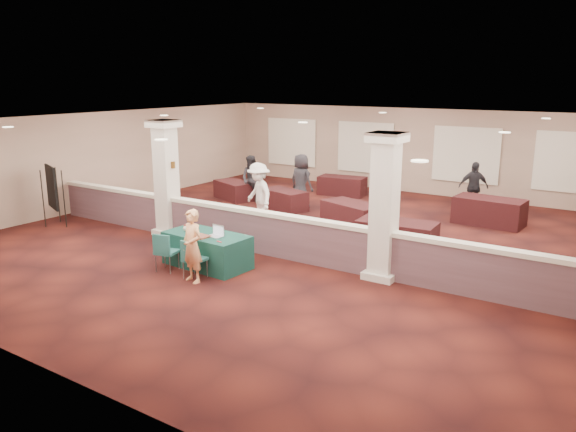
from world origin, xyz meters
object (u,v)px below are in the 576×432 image
Objects in this scene: easel_board at (52,188)px; far_table_back_left at (234,190)px; conf_chair_main at (192,256)px; far_table_back_right at (489,211)px; far_table_front_left at (284,200)px; near_table at (207,250)px; attendee_d at (301,181)px; far_table_front_right at (397,236)px; far_table_front_center at (352,215)px; far_table_back_center at (342,186)px; attendee_a at (252,179)px; conf_chair_side at (165,249)px; attendee_b at (259,194)px; attendee_c at (473,187)px; woman at (192,246)px.

easel_board is 6.31m from far_table_back_left.
conf_chair_main is 0.44× the size of far_table_back_right.
far_table_front_left is 2.46m from far_table_back_left.
attendee_d is at bearing 106.47° from near_table.
far_table_front_right is 0.97× the size of far_table_back_right.
far_table_front_right reaches higher than far_table_front_center.
far_table_back_left is at bearing -135.77° from far_table_back_center.
far_table_front_right is 1.16× the size of attendee_a.
attendee_d is (-1.48, 6.50, 0.52)m from near_table.
conf_chair_main is at bearing 11.93° from easel_board.
near_table is 2.26× the size of conf_chair_side.
far_table_front_center is at bearing 79.77° from near_table.
far_table_front_left is at bearing 104.43° from conf_chair_main.
attendee_b is at bearing -76.74° from far_table_front_left.
attendee_c is (4.87, 5.25, -0.11)m from attendee_b.
far_table_front_right is at bearing -126.10° from attendee_c.
attendee_b reaches higher than near_table.
far_table_back_left is at bearing 166.97° from attendee_b.
far_table_front_right is 4.54m from attendee_b.
far_table_back_center is (-1.25, 9.06, -0.04)m from near_table.
far_table_front_right is at bearing 53.54° from conf_chair_main.
woman is (0.97, -0.13, 0.27)m from conf_chair_side.
attendee_c reaches higher than near_table.
far_table_back_center is (5.03, 8.75, -0.80)m from easel_board.
easel_board is at bearing 156.19° from conf_chair_side.
conf_chair_side is at bearing -85.91° from far_table_back_center.
conf_chair_side is at bearing -78.16° from attendee_a.
far_table_front_center is 1.01× the size of attendee_d.
conf_chair_side reaches higher than far_table_front_right.
far_table_back_left is 0.88× the size of attendee_d.
attendee_c is (9.90, 8.69, -0.32)m from easel_board.
far_table_back_left is (-3.64, 7.02, -0.21)m from conf_chair_side.
easel_board is 1.05× the size of far_table_back_center.
conf_chair_side is 0.48× the size of attendee_b.
attendee_c is at bearing 59.16° from far_table_front_center.
far_table_front_right is (2.92, 4.38, -0.13)m from conf_chair_main.
conf_chair_side is 0.56× the size of far_table_back_left.
woman reaches higher than far_table_back_left.
conf_chair_main is 0.49× the size of easel_board.
attendee_b is 2.76m from attendee_d.
far_table_front_center is 2.83m from attendee_b.
far_table_front_center is 1.09× the size of attendee_a.
easel_board reaches higher than conf_chair_side.
far_table_front_right is (2.02, -1.48, 0.02)m from far_table_front_center.
near_table is 9.71m from attendee_c.
far_table_back_right reaches higher than far_table_front_right.
near_table is 7.48m from far_table_back_left.
easel_board is at bearing 167.30° from conf_chair_main.
far_table_front_center is 1.10× the size of attendee_c.
far_table_back_center is (-4.50, 5.54, -0.04)m from far_table_front_right.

